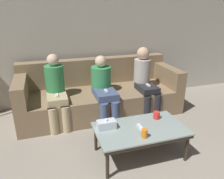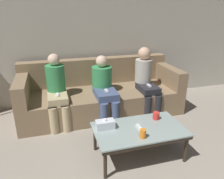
# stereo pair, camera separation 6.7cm
# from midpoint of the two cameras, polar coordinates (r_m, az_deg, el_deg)

# --- Properties ---
(wall_back) EXTENTS (12.00, 0.06, 2.60)m
(wall_back) POSITION_cam_midpoint_polar(r_m,az_deg,el_deg) (4.08, -4.66, 14.70)
(wall_back) COLOR #B7B2A3
(wall_back) RESTS_ON ground_plane
(couch) EXTENTS (2.66, 0.99, 0.87)m
(couch) POSITION_cam_midpoint_polar(r_m,az_deg,el_deg) (3.80, -2.50, -1.22)
(couch) COLOR #897051
(couch) RESTS_ON ground_plane
(coffee_table) EXTENTS (1.08, 0.62, 0.38)m
(coffee_table) POSITION_cam_midpoint_polar(r_m,az_deg,el_deg) (2.67, 7.85, -10.73)
(coffee_table) COLOR #8C9E99
(coffee_table) RESTS_ON ground_plane
(cup_near_left) EXTENTS (0.07, 0.07, 0.10)m
(cup_near_left) POSITION_cam_midpoint_polar(r_m,az_deg,el_deg) (2.46, 8.87, -11.33)
(cup_near_left) COLOR orange
(cup_near_left) RESTS_ON coffee_table
(cup_near_right) EXTENTS (0.08, 0.08, 0.09)m
(cup_near_right) POSITION_cam_midpoint_polar(r_m,az_deg,el_deg) (2.87, 12.11, -6.72)
(cup_near_right) COLOR red
(cup_near_right) RESTS_ON coffee_table
(tissue_box) EXTENTS (0.22, 0.12, 0.13)m
(tissue_box) POSITION_cam_midpoint_polar(r_m,az_deg,el_deg) (2.61, -1.05, -9.10)
(tissue_box) COLOR silver
(tissue_box) RESTS_ON coffee_table
(game_remote) EXTENTS (0.04, 0.15, 0.02)m
(game_remote) POSITION_cam_midpoint_polar(r_m,az_deg,el_deg) (2.65, 7.90, -9.83)
(game_remote) COLOR white
(game_remote) RESTS_ON coffee_table
(seated_person_left_end) EXTENTS (0.31, 0.62, 1.08)m
(seated_person_left_end) POSITION_cam_midpoint_polar(r_m,az_deg,el_deg) (3.40, -13.70, 0.07)
(seated_person_left_end) COLOR tan
(seated_person_left_end) RESTS_ON ground_plane
(seated_person_mid_left) EXTENTS (0.33, 0.70, 1.01)m
(seated_person_mid_left) POSITION_cam_midpoint_polar(r_m,az_deg,el_deg) (3.49, -1.58, 0.81)
(seated_person_mid_left) COLOR #47567A
(seated_person_mid_left) RESTS_ON ground_plane
(seated_person_mid_right) EXTENTS (0.31, 0.63, 1.11)m
(seated_person_mid_right) POSITION_cam_midpoint_polar(r_m,az_deg,el_deg) (3.73, 9.31, 2.56)
(seated_person_mid_right) COLOR #28282D
(seated_person_mid_right) RESTS_ON ground_plane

